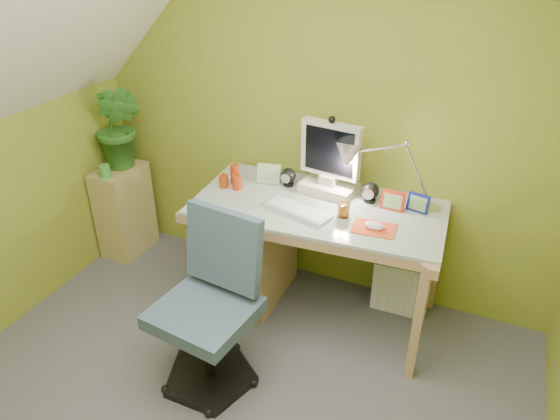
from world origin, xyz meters
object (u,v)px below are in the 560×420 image
at_px(desk, 316,259).
at_px(radiator, 401,287).
at_px(side_ledge, 125,210).
at_px(task_chair, 204,310).
at_px(potted_plant, 119,127).
at_px(monitor, 331,150).
at_px(desk_lamp, 405,158).

relative_size(desk, radiator, 4.14).
xyz_separation_m(side_ledge, task_chair, (1.28, -0.90, 0.16)).
xyz_separation_m(potted_plant, task_chair, (1.24, -0.95, -0.51)).
height_order(monitor, desk_lamp, desk_lamp).
distance_m(monitor, side_ledge, 1.77).
relative_size(side_ledge, potted_plant, 1.12).
height_order(desk_lamp, potted_plant, desk_lamp).
height_order(desk, side_ledge, desk).
bearing_deg(desk_lamp, radiator, 23.05).
bearing_deg(potted_plant, radiator, 2.87).
relative_size(potted_plant, task_chair, 0.62).
xyz_separation_m(desk_lamp, side_ledge, (-2.06, -0.10, -0.77)).
height_order(desk_lamp, task_chair, desk_lamp).
relative_size(desk, monitor, 2.66).
bearing_deg(radiator, side_ledge, -177.39).
bearing_deg(desk_lamp, desk, -169.19).
bearing_deg(radiator, potted_plant, -178.68).
relative_size(desk, desk_lamp, 2.42).
distance_m(desk, task_chair, 0.90).
bearing_deg(monitor, desk_lamp, 7.24).
bearing_deg(monitor, potted_plant, -170.76).
bearing_deg(task_chair, desk, 75.04).
xyz_separation_m(monitor, potted_plant, (-1.57, -0.05, -0.07)).
relative_size(desk_lamp, radiator, 1.71).
bearing_deg(desk_lamp, side_ledge, 171.93).
bearing_deg(potted_plant, desk_lamp, 1.56).
relative_size(desk_lamp, side_ledge, 0.88).
bearing_deg(monitor, radiator, 12.69).
height_order(desk, radiator, desk).
xyz_separation_m(monitor, desk_lamp, (0.45, 0.00, 0.03)).
distance_m(potted_plant, radiator, 2.26).
relative_size(side_ledge, radiator, 1.94).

